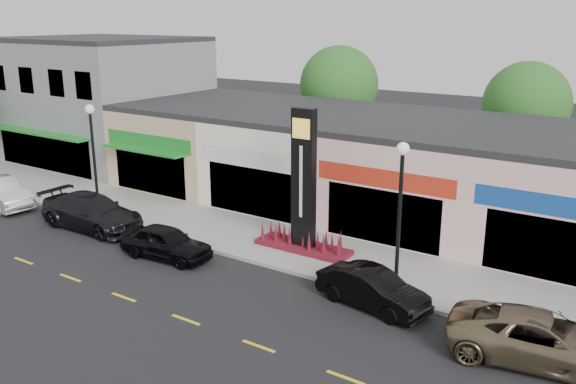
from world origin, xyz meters
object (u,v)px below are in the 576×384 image
lamp_west_near (93,149)px  car_black_sedan (166,242)px  car_dark_sedan (92,212)px  car_white_van (0,193)px  lamp_east_near (400,204)px  pylon_sign (303,201)px  car_black_conv (373,289)px  car_gold_suv (542,339)px

lamp_west_near → car_black_sedan: (6.63, -1.96, -2.79)m
lamp_west_near → car_dark_sedan: lamp_west_near is taller
lamp_west_near → car_white_van: 6.44m
lamp_west_near → lamp_east_near: same height
car_white_van → car_dark_sedan: 6.68m
pylon_sign → car_black_conv: (4.68, -2.89, -1.61)m
lamp_east_near → car_black_sedan: lamp_east_near is taller
lamp_east_near → car_dark_sedan: size_ratio=0.99×
lamp_west_near → car_black_conv: bearing=-4.4°
car_gold_suv → car_dark_sedan: bearing=79.8°
pylon_sign → car_white_van: (-16.57, -3.47, -1.51)m
car_black_conv → lamp_west_near: bearing=95.4°
lamp_west_near → car_gold_suv: 21.50m
car_dark_sedan → lamp_west_near: bearing=40.1°
lamp_east_near → car_gold_suv: lamp_east_near is taller
car_white_van → car_black_conv: size_ratio=1.15×
lamp_east_near → car_gold_suv: bearing=-17.0°
pylon_sign → car_black_conv: size_ratio=1.48×
car_black_conv → car_gold_suv: size_ratio=0.77×
car_black_sedan → car_black_conv: (9.04, 0.77, -0.02)m
pylon_sign → car_white_van: pylon_sign is taller
lamp_east_near → car_gold_suv: size_ratio=1.04×
lamp_east_near → car_black_sedan: bearing=-168.2°
car_dark_sedan → car_black_sedan: 5.58m
car_white_van → car_dark_sedan: bearing=-78.8°
car_white_van → car_gold_suv: car_white_van is taller
pylon_sign → car_black_sedan: (-4.37, -3.66, -1.59)m
car_white_van → car_dark_sedan: (6.67, 0.51, 0.04)m
car_black_sedan → lamp_west_near: bearing=68.4°
car_dark_sedan → car_gold_suv: 20.16m
lamp_east_near → pylon_sign: size_ratio=0.91×
car_black_sedan → car_gold_suv: 14.63m
car_white_van → car_black_sedan: bearing=-84.1°
car_black_sedan → car_black_conv: size_ratio=0.99×
car_dark_sedan → car_black_conv: bearing=-90.6°
car_black_conv → car_dark_sedan: bearing=100.0°
car_black_conv → pylon_sign: bearing=68.0°
car_black_conv → lamp_east_near: bearing=-5.4°
car_white_van → car_black_conv: bearing=-81.7°
pylon_sign → car_dark_sedan: 10.44m
pylon_sign → car_dark_sedan: (-9.90, -2.96, -1.47)m
car_white_van → car_black_conv: car_white_van is taller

